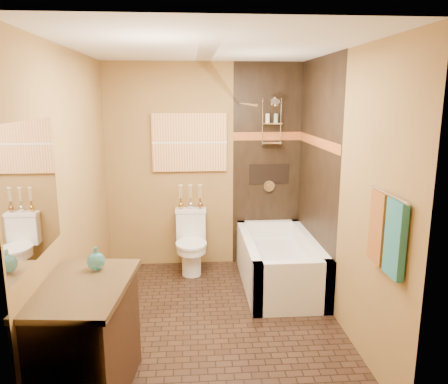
{
  "coord_description": "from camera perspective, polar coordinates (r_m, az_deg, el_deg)",
  "views": [
    {
      "loc": [
        -0.17,
        -3.81,
        2.09
      ],
      "look_at": [
        0.15,
        0.4,
        1.17
      ],
      "focal_mm": 35.0,
      "sensor_mm": 36.0,
      "label": 1
    }
  ],
  "objects": [
    {
      "name": "wall_front",
      "position": [
        2.47,
        -0.14,
        -7.62
      ],
      "size": [
        2.4,
        0.02,
        2.5
      ],
      "primitive_type": "cube",
      "color": "olive",
      "rests_on": "floor"
    },
    {
      "name": "alcove_tile_right",
      "position": [
        4.84,
        11.99,
        2.05
      ],
      "size": [
        0.01,
        1.5,
        2.5
      ],
      "primitive_type": "cube",
      "color": "black",
      "rests_on": "wall_right"
    },
    {
      "name": "shower_fixtures",
      "position": [
        5.3,
        6.22,
        7.67
      ],
      "size": [
        0.24,
        0.33,
        1.16
      ],
      "color": "silver",
      "rests_on": "floor"
    },
    {
      "name": "alcove_tile_back",
      "position": [
        5.45,
        5.65,
        3.41
      ],
      "size": [
        0.85,
        0.01,
        2.5
      ],
      "primitive_type": "cube",
      "color": "black",
      "rests_on": "wall_back"
    },
    {
      "name": "bud_vases",
      "position": [
        5.34,
        -4.41,
        -0.53
      ],
      "size": [
        0.3,
        0.06,
        0.3
      ],
      "color": "#B98D3A",
      "rests_on": "toilet"
    },
    {
      "name": "wall_right",
      "position": [
        4.14,
        15.04,
        0.18
      ],
      "size": [
        0.02,
        3.0,
        2.5
      ],
      "primitive_type": "cube",
      "color": "olive",
      "rests_on": "floor"
    },
    {
      "name": "bathtub",
      "position": [
        5.03,
        7.16,
        -9.6
      ],
      "size": [
        0.8,
        1.5,
        0.55
      ],
      "color": "white",
      "rests_on": "floor"
    },
    {
      "name": "mosaic_band_back",
      "position": [
        5.4,
        5.75,
        7.27
      ],
      "size": [
        0.85,
        0.01,
        0.1
      ],
      "primitive_type": "cube",
      "color": "#95381B",
      "rests_on": "alcove_tile_back"
    },
    {
      "name": "curtain_rod",
      "position": [
        4.6,
        2.78,
        11.43
      ],
      "size": [
        0.03,
        1.55,
        0.03
      ],
      "primitive_type": "cylinder",
      "rotation": [
        1.57,
        0.0,
        0.0
      ],
      "color": "silver",
      "rests_on": "wall_back"
    },
    {
      "name": "ceiling",
      "position": [
        3.84,
        -1.92,
        18.43
      ],
      "size": [
        3.0,
        3.0,
        0.0
      ],
      "primitive_type": "plane",
      "color": "silver",
      "rests_on": "wall_back"
    },
    {
      "name": "mosaic_band_right",
      "position": [
        4.78,
        12.08,
        6.41
      ],
      "size": [
        0.01,
        1.5,
        0.1
      ],
      "primitive_type": "cube",
      "color": "#95381B",
      "rests_on": "alcove_tile_right"
    },
    {
      "name": "vanity_mirror",
      "position": [
        3.05,
        -23.76,
        0.07
      ],
      "size": [
        0.01,
        1.0,
        0.9
      ],
      "primitive_type": "cube",
      "color": "white",
      "rests_on": "wall_left"
    },
    {
      "name": "toilet",
      "position": [
        5.32,
        -4.31,
        -6.49
      ],
      "size": [
        0.38,
        0.56,
        0.74
      ],
      "rotation": [
        0.0,
        0.0,
        -0.01
      ],
      "color": "white",
      "rests_on": "floor"
    },
    {
      "name": "alcove_niche",
      "position": [
        5.47,
        5.9,
        2.36
      ],
      "size": [
        0.5,
        0.01,
        0.25
      ],
      "primitive_type": "cube",
      "color": "black",
      "rests_on": "alcove_tile_back"
    },
    {
      "name": "sunset_painting",
      "position": [
        5.32,
        -4.52,
        6.46
      ],
      "size": [
        0.9,
        0.04,
        0.7
      ],
      "primitive_type": "cube",
      "color": "orange",
      "rests_on": "wall_back"
    },
    {
      "name": "vanity",
      "position": [
        3.36,
        -17.62,
        -18.04
      ],
      "size": [
        0.68,
        1.02,
        0.85
      ],
      "rotation": [
        0.0,
        0.0,
        -0.1
      ],
      "color": "black",
      "rests_on": "floor"
    },
    {
      "name": "floor",
      "position": [
        4.36,
        -1.67,
        -16.37
      ],
      "size": [
        3.0,
        3.0,
        0.0
      ],
      "primitive_type": "plane",
      "color": "black",
      "rests_on": "ground"
    },
    {
      "name": "towel_bar",
      "position": [
        3.13,
        20.67,
        -0.31
      ],
      "size": [
        0.02,
        0.55,
        0.02
      ],
      "primitive_type": "cylinder",
      "rotation": [
        1.57,
        0.0,
        0.0
      ],
      "color": "silver",
      "rests_on": "wall_right"
    },
    {
      "name": "wall_left",
      "position": [
        4.04,
        -19.04,
        -0.38
      ],
      "size": [
        0.02,
        3.0,
        2.5
      ],
      "primitive_type": "cube",
      "color": "olive",
      "rests_on": "floor"
    },
    {
      "name": "teal_bottle",
      "position": [
        3.35,
        -16.4,
        -8.35
      ],
      "size": [
        0.17,
        0.17,
        0.21
      ],
      "primitive_type": null,
      "rotation": [
        0.0,
        0.0,
        -0.28
      ],
      "color": "#277677",
      "rests_on": "vanity"
    },
    {
      "name": "towel_rust",
      "position": [
        3.32,
        19.54,
        -4.37
      ],
      "size": [
        0.05,
        0.22,
        0.52
      ],
      "primitive_type": "cube",
      "color": "brown",
      "rests_on": "towel_bar"
    },
    {
      "name": "towel_teal",
      "position": [
        3.09,
        21.47,
        -5.72
      ],
      "size": [
        0.05,
        0.22,
        0.52
      ],
      "primitive_type": "cube",
      "color": "#216E71",
      "rests_on": "towel_bar"
    },
    {
      "name": "wall_back",
      "position": [
        5.38,
        -2.53,
        3.34
      ],
      "size": [
        2.4,
        0.02,
        2.5
      ],
      "primitive_type": "cube",
      "color": "olive",
      "rests_on": "floor"
    }
  ]
}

